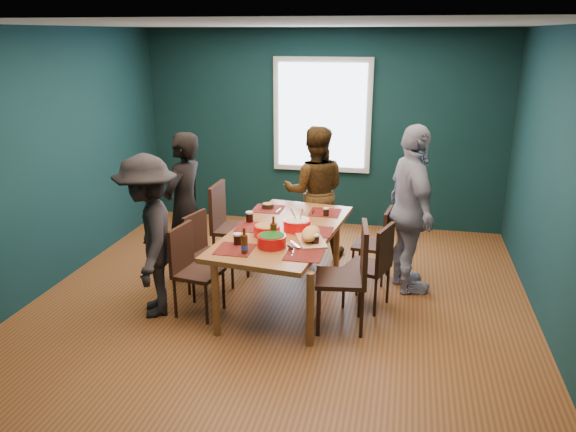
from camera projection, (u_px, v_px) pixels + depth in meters
name	position (u px, v px, depth m)	size (l,w,h in m)	color
room	(289.00, 163.00, 5.69)	(5.01, 5.01, 2.71)	brown
dining_table	(284.00, 236.00, 5.67)	(1.20, 2.05, 0.74)	brown
chair_left_far	(227.00, 220.00, 6.40)	(0.46, 0.46, 1.01)	black
chair_left_mid	(203.00, 247.00, 5.87)	(0.47, 0.47, 0.85)	black
chair_left_near	(191.00, 263.00, 5.40)	(0.46, 0.46, 0.88)	black
chair_right_far	(379.00, 239.00, 6.12)	(0.42, 0.42, 0.83)	black
chair_right_mid	(375.00, 261.00, 5.49)	(0.50, 0.50, 0.87)	black
chair_right_near	(351.00, 269.00, 5.09)	(0.51, 0.51, 1.00)	black
person_far_left	(185.00, 207.00, 6.12)	(0.60, 0.39, 1.64)	black
person_back	(315.00, 192.00, 6.78)	(0.77, 0.60, 1.59)	black
person_right	(411.00, 210.00, 5.77)	(1.04, 0.43, 1.77)	white
person_near_left	(149.00, 237.00, 5.32)	(1.02, 0.59, 1.58)	black
bowl_salad	(267.00, 230.00, 5.47)	(0.26, 0.26, 0.11)	red
bowl_dumpling	(297.00, 224.00, 5.61)	(0.27, 0.27, 0.26)	red
bowl_herbs	(272.00, 240.00, 5.17)	(0.27, 0.27, 0.12)	red
cutting_board	(311.00, 235.00, 5.32)	(0.39, 0.60, 0.13)	tan
small_bowl	(268.00, 206.00, 6.32)	(0.14, 0.14, 0.06)	black
beer_bottle_a	(244.00, 244.00, 5.01)	(0.07, 0.07, 0.24)	#42230B
beer_bottle_b	(274.00, 232.00, 5.30)	(0.06, 0.06, 0.25)	#42230B
cola_glass_a	(237.00, 239.00, 5.22)	(0.08, 0.08, 0.11)	black
cola_glass_b	(315.00, 239.00, 5.22)	(0.07, 0.07, 0.10)	black
cola_glass_c	(326.00, 211.00, 6.05)	(0.07, 0.07, 0.09)	black
cola_glass_d	(250.00, 216.00, 5.85)	(0.08, 0.08, 0.11)	black
napkin_a	(325.00, 229.00, 5.66)	(0.13, 0.13, 0.00)	#DB5C5C
napkin_b	(242.00, 236.00, 5.45)	(0.14, 0.14, 0.00)	#DB5C5C
napkin_c	(299.00, 259.00, 4.92)	(0.12, 0.12, 0.00)	#DB5C5C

